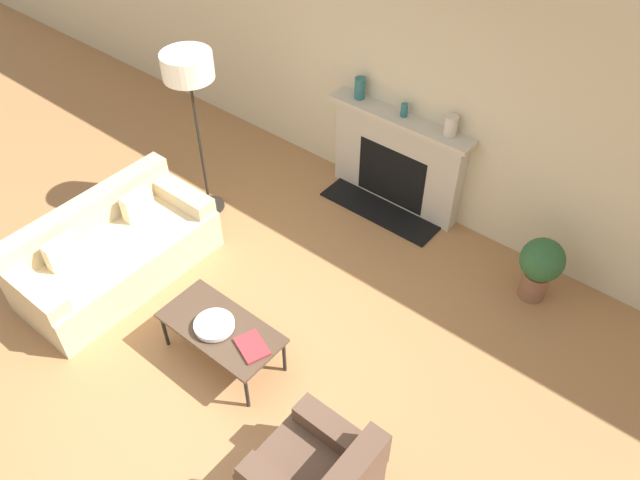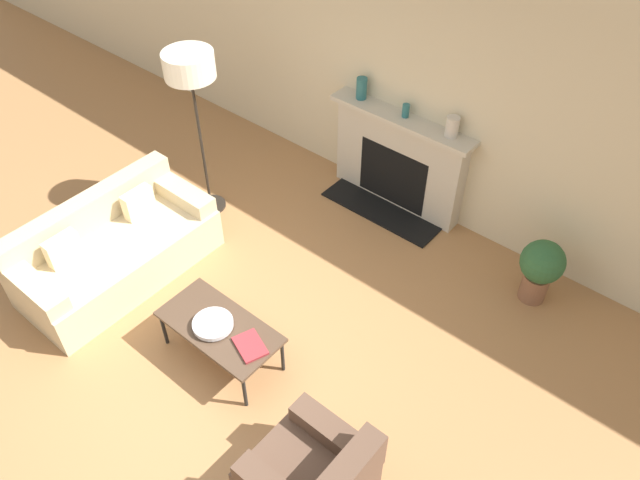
# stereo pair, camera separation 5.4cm
# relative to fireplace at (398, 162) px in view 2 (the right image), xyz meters

# --- Properties ---
(ground_plane) EXTENTS (18.00, 18.00, 0.00)m
(ground_plane) POSITION_rel_fireplace_xyz_m (-0.06, -3.00, -0.54)
(ground_plane) COLOR #A87547
(wall_back) EXTENTS (18.00, 0.06, 2.90)m
(wall_back) POSITION_rel_fireplace_xyz_m (-0.06, 0.14, 0.91)
(wall_back) COLOR beige
(wall_back) RESTS_ON ground_plane
(fireplace) EXTENTS (1.66, 0.59, 1.11)m
(fireplace) POSITION_rel_fireplace_xyz_m (0.00, 0.00, 0.00)
(fireplace) COLOR beige
(fireplace) RESTS_ON ground_plane
(couch) EXTENTS (0.93, 1.92, 0.77)m
(couch) POSITION_rel_fireplace_xyz_m (-1.48, -2.70, -0.24)
(couch) COLOR #CCB78E
(couch) RESTS_ON ground_plane
(armchair_near) EXTENTS (0.78, 0.77, 0.79)m
(armchair_near) POSITION_rel_fireplace_xyz_m (1.52, -3.24, -0.23)
(armchair_near) COLOR brown
(armchair_near) RESTS_ON ground_plane
(coffee_table) EXTENTS (1.09, 0.54, 0.43)m
(coffee_table) POSITION_rel_fireplace_xyz_m (0.08, -2.75, -0.15)
(coffee_table) COLOR #4C3828
(coffee_table) RESTS_ON ground_plane
(bowl) EXTENTS (0.35, 0.35, 0.06)m
(bowl) POSITION_rel_fireplace_xyz_m (0.05, -2.79, -0.08)
(bowl) COLOR silver
(bowl) RESTS_ON coffee_table
(book) EXTENTS (0.35, 0.30, 0.02)m
(book) POSITION_rel_fireplace_xyz_m (0.44, -2.74, -0.10)
(book) COLOR #9E2D33
(book) RESTS_ON coffee_table
(floor_lamp) EXTENTS (0.50, 0.50, 1.86)m
(floor_lamp) POSITION_rel_fireplace_xyz_m (-1.53, -1.41, 1.09)
(floor_lamp) COLOR black
(floor_lamp) RESTS_ON ground_plane
(mantel_vase_left) EXTENTS (0.11, 0.11, 0.23)m
(mantel_vase_left) POSITION_rel_fireplace_xyz_m (-0.54, 0.01, 0.69)
(mantel_vase_left) COLOR #28666B
(mantel_vase_left) RESTS_ON fireplace
(mantel_vase_center_left) EXTENTS (0.07, 0.07, 0.14)m
(mantel_vase_center_left) POSITION_rel_fireplace_xyz_m (0.02, 0.01, 0.64)
(mantel_vase_center_left) COLOR #28666B
(mantel_vase_center_left) RESTS_ON fireplace
(mantel_vase_center_right) EXTENTS (0.13, 0.13, 0.21)m
(mantel_vase_center_right) POSITION_rel_fireplace_xyz_m (0.56, 0.01, 0.67)
(mantel_vase_center_right) COLOR beige
(mantel_vase_center_right) RESTS_ON fireplace
(potted_plant) EXTENTS (0.41, 0.41, 0.69)m
(potted_plant) POSITION_rel_fireplace_xyz_m (1.87, -0.35, -0.13)
(potted_plant) COLOR brown
(potted_plant) RESTS_ON ground_plane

